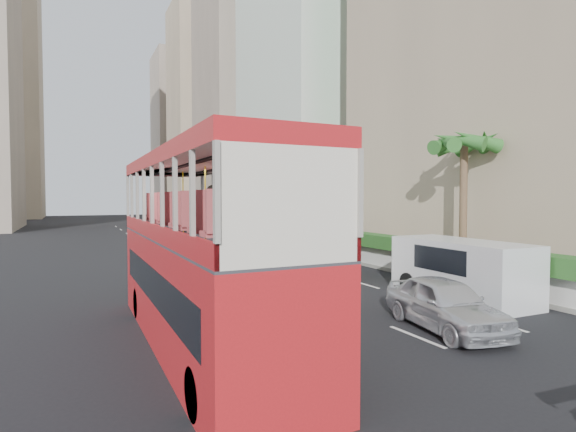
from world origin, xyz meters
TOP-DOWN VIEW (x-y plane):
  - ground_plane at (0.00, 0.00)m, footprint 200.00×200.00m
  - double_decker_bus at (-6.00, 0.00)m, footprint 2.50×11.00m
  - car_silver_lane_a at (-1.71, 6.46)m, footprint 2.43×4.72m
  - car_silver_lane_b at (0.84, -1.81)m, footprint 2.63×4.82m
  - van_asset at (1.31, 19.10)m, footprint 2.72×5.54m
  - minibus_near at (1.29, 8.80)m, footprint 3.18×6.86m
  - minibus_far at (3.84, 14.34)m, footprint 2.85×6.34m
  - panel_van_near at (4.47, 0.97)m, footprint 2.40×5.71m
  - panel_van_far at (4.16, 23.62)m, footprint 2.34×5.06m
  - sidewalk at (9.00, 25.00)m, footprint 6.00×120.00m
  - kerb_wall at (6.20, 14.00)m, footprint 0.30×44.00m
  - hedge at (6.20, 14.00)m, footprint 1.10×44.00m
  - palm_tree at (7.80, 4.00)m, footprint 0.36×0.36m
  - shell_station at (10.00, 23.00)m, footprint 6.50×8.00m
  - tower_mid at (18.00, 58.00)m, footprint 16.00×16.00m
  - tower_far_a at (17.00, 82.00)m, footprint 14.00×14.00m
  - tower_far_b at (17.00, 104.00)m, footprint 14.00×14.00m

SIDE VIEW (x-z plane):
  - ground_plane at x=0.00m, z-range 0.00..0.00m
  - car_silver_lane_a at x=-1.71m, z-range -0.74..0.74m
  - car_silver_lane_b at x=0.84m, z-range -0.78..0.78m
  - van_asset at x=1.31m, z-range -0.76..0.76m
  - sidewalk at x=9.00m, z-range 0.00..0.18m
  - kerb_wall at x=6.20m, z-range 0.18..1.18m
  - panel_van_far at x=4.16m, z-range 0.00..1.97m
  - panel_van_near at x=4.47m, z-range 0.00..2.26m
  - minibus_far at x=3.84m, z-range 0.00..2.71m
  - minibus_near at x=1.29m, z-range 0.00..2.93m
  - hedge at x=6.20m, z-range 1.18..1.88m
  - double_decker_bus at x=-6.00m, z-range 0.00..5.06m
  - shell_station at x=10.00m, z-range 0.00..5.50m
  - palm_tree at x=7.80m, z-range 0.18..6.58m
  - tower_far_b at x=17.00m, z-range 0.00..40.00m
  - tower_far_a at x=17.00m, z-range 0.00..44.00m
  - tower_mid at x=18.00m, z-range 0.00..50.00m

